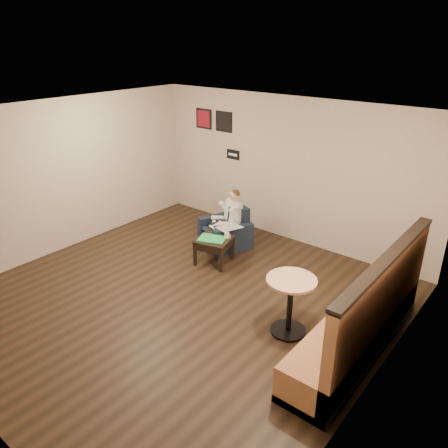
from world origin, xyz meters
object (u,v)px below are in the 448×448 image
Objects in this scene: seated_man at (221,221)px; smartphone at (221,235)px; banquette at (359,303)px; cafe_table at (290,306)px; coffee_mug at (227,235)px; armchair at (225,227)px; green_folder at (212,238)px; side_table at (214,250)px.

seated_man is 7.31× the size of smartphone.
banquette is 0.94m from cafe_table.
banquette reaches higher than cafe_table.
armchair is at bearing 131.54° from coffee_mug.
armchair reaches higher than smartphone.
seated_man is at bearing -90.00° from armchair.
seated_man reaches higher than armchair.
cafe_table is at bearing -9.55° from armchair.
green_folder is at bearing -46.26° from armchair.
banquette is (3.24, -1.33, 0.34)m from armchair.
seated_man is at bearing 116.47° from green_folder.
armchair is at bearing 157.64° from banquette.
side_table is at bearing 157.02° from cafe_table.
coffee_mug is (0.15, 0.17, 0.29)m from side_table.
green_folder is 0.27m from coffee_mug.
cafe_table is at bearing -22.98° from side_table.
seated_man reaches higher than smartphone.
seated_man is at bearing 159.31° from banquette.
smartphone is at bearing 152.95° from cafe_table.
seated_man is 1.27× the size of cafe_table.
armchair is 3.52m from banquette.
coffee_mug is at bearing 46.89° from green_folder.
armchair reaches higher than green_folder.
seated_man is at bearing 127.50° from smartphone.
seated_man is 2.82m from cafe_table.
seated_man reaches higher than green_folder.
coffee_mug reaches higher than green_folder.
cafe_table is at bearing -28.50° from coffee_mug.
side_table is 3.93× the size of smartphone.
side_table is 5.79× the size of coffee_mug.
coffee_mug is at bearing 151.50° from cafe_table.
coffee_mug is (0.18, 0.19, 0.04)m from green_folder.
smartphone is at bearing 85.85° from side_table.
seated_man is 0.71m from side_table.
cafe_table is (2.10, -0.89, 0.19)m from side_table.
armchair is 5.51× the size of smartphone.
seated_man reaches higher than side_table.
armchair is 1.71× the size of green_folder.
banquette is at bearing -12.28° from green_folder.
banquette is at bearing -19.34° from smartphone.
smartphone is 3.08m from banquette.
green_folder is (-0.03, -0.03, 0.24)m from side_table.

